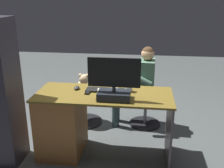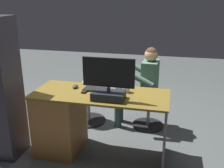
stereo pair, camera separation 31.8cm
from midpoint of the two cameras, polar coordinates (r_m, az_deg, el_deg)
The scene contains 12 objects.
ground_plane at distance 3.48m, azimuth 1.93°, elevation -11.59°, with size 10.00×10.00×0.00m, color #484D4D.
desk at distance 3.08m, azimuth -6.64°, elevation -7.60°, with size 1.47×0.62×0.75m.
monitor at distance 2.63m, azimuth 2.70°, elevation -0.44°, with size 0.53×0.21×0.43m.
keyboard at distance 2.91m, azimuth 0.92°, elevation -1.31°, with size 0.42×0.14×0.02m, color black.
computer_mouse at distance 3.00m, azimuth -4.96°, elevation -0.60°, with size 0.06×0.10×0.04m, color #2E2E2E.
cup at distance 2.87m, azimuth 6.22°, elevation -0.86°, with size 0.08×0.08×0.10m, color white.
tv_remote at distance 2.89m, azimuth -2.57°, elevation -1.53°, with size 0.04×0.15×0.02m, color black.
notebook_binder at distance 2.80m, azimuth 1.54°, elevation -2.11°, with size 0.22×0.30×0.02m, color beige.
office_chair_teddy at distance 3.80m, azimuth -2.70°, elevation -4.89°, with size 0.48×0.48×0.43m.
teddy_bear at distance 3.69m, azimuth -2.74°, elevation -0.08°, with size 0.21×0.21×0.31m.
visitor_chair at distance 3.71m, azimuth 10.36°, elevation -5.54°, with size 0.43×0.43×0.43m.
person at distance 3.57m, azimuth 9.19°, elevation 0.30°, with size 0.57×0.49×1.12m.
Camera 2 is at (-0.73, 2.92, 1.76)m, focal length 42.26 mm.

